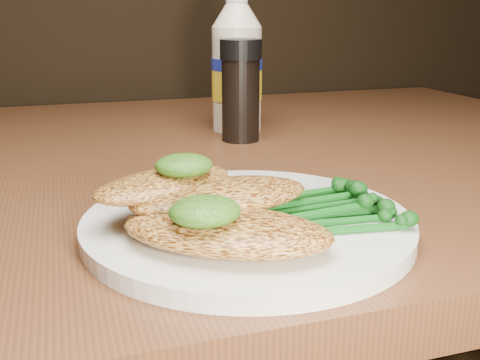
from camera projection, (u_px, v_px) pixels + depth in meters
name	position (u px, v px, depth m)	size (l,w,h in m)	color
plate	(248.00, 223.00, 0.43)	(0.25, 0.25, 0.01)	white
chicken_front	(226.00, 231.00, 0.37)	(0.14, 0.08, 0.02)	#C88D3F
chicken_mid	(220.00, 196.00, 0.41)	(0.14, 0.07, 0.02)	#C88D3F
chicken_back	(164.00, 184.00, 0.42)	(0.11, 0.06, 0.02)	#C88D3F
pesto_front	(205.00, 211.00, 0.35)	(0.05, 0.04, 0.02)	#0E3307
pesto_back	(184.00, 165.00, 0.42)	(0.04, 0.04, 0.02)	#0E3307
broccolini_bundle	(319.00, 205.00, 0.42)	(0.12, 0.09, 0.02)	#125618
mayo_bottle	(237.00, 59.00, 0.76)	(0.07, 0.07, 0.20)	beige
pepper_grinder	(241.00, 91.00, 0.71)	(0.05, 0.05, 0.13)	black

